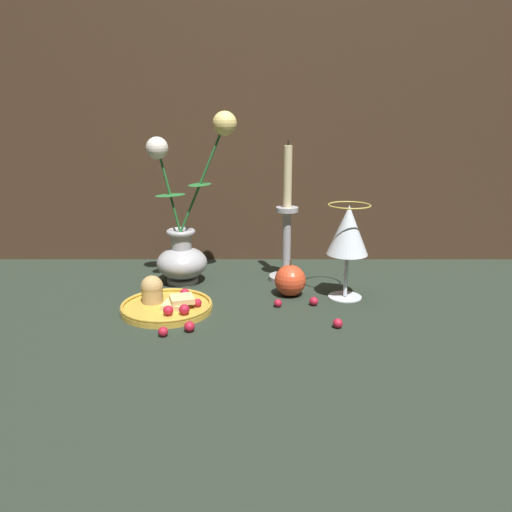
% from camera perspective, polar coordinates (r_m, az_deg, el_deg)
% --- Properties ---
extents(ground_plane, '(2.40, 2.40, 0.00)m').
position_cam_1_polar(ground_plane, '(0.97, 0.33, -5.84)').
color(ground_plane, '#232D23').
rests_on(ground_plane, ground).
extents(wall_back, '(2.40, 0.04, 1.20)m').
position_cam_1_polar(wall_back, '(1.28, 0.25, 26.79)').
color(wall_back, '#422D1E').
rests_on(wall_back, ground_plane).
extents(vase, '(0.19, 0.11, 0.37)m').
position_cam_1_polar(vase, '(1.09, -8.31, 1.98)').
color(vase, '#A3A3A8').
rests_on(vase, ground_plane).
extents(plate_with_pastries, '(0.17, 0.17, 0.06)m').
position_cam_1_polar(plate_with_pastries, '(0.96, -10.42, -5.32)').
color(plate_with_pastries, gold).
rests_on(plate_with_pastries, ground_plane).
extents(wine_glass, '(0.08, 0.08, 0.19)m').
position_cam_1_polar(wine_glass, '(0.99, 10.38, 2.57)').
color(wine_glass, silver).
rests_on(wine_glass, ground_plane).
extents(candlestick, '(0.07, 0.07, 0.31)m').
position_cam_1_polar(candlestick, '(1.10, 3.43, 2.49)').
color(candlestick, '#A3A3A8').
rests_on(candlestick, ground_plane).
extents(apple_beside_vase, '(0.06, 0.06, 0.08)m').
position_cam_1_polar(apple_beside_vase, '(1.02, 3.84, -2.80)').
color(apple_beside_vase, '#D14223').
rests_on(apple_beside_vase, ground_plane).
extents(berry_near_plate, '(0.02, 0.02, 0.02)m').
position_cam_1_polar(berry_near_plate, '(0.88, 9.24, -7.60)').
color(berry_near_plate, '#AD192D').
rests_on(berry_near_plate, ground_plane).
extents(berry_front_center, '(0.02, 0.02, 0.02)m').
position_cam_1_polar(berry_front_center, '(0.98, 6.53, -5.15)').
color(berry_front_center, '#AD192D').
rests_on(berry_front_center, ground_plane).
extents(berry_by_glass_stem, '(0.02, 0.02, 0.02)m').
position_cam_1_polar(berry_by_glass_stem, '(0.96, 2.45, -5.50)').
color(berry_by_glass_stem, '#AD192D').
rests_on(berry_by_glass_stem, ground_plane).
extents(berry_under_candlestick, '(0.02, 0.02, 0.02)m').
position_cam_1_polar(berry_under_candlestick, '(0.85, -10.66, -8.51)').
color(berry_under_candlestick, '#AD192D').
rests_on(berry_under_candlestick, ground_plane).
extents(berry_far_right, '(0.02, 0.02, 0.02)m').
position_cam_1_polar(berry_far_right, '(0.86, -7.70, -8.01)').
color(berry_far_right, '#AD192D').
rests_on(berry_far_right, ground_plane).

